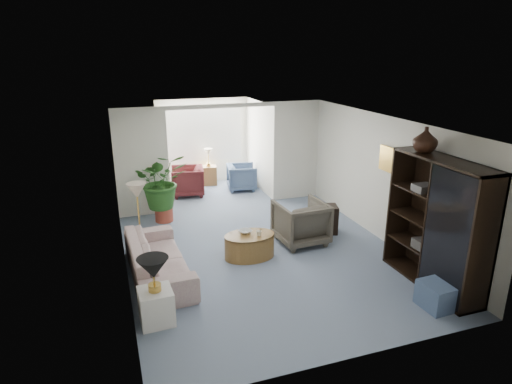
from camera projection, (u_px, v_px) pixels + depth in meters
name	position (u px, v px, depth m)	size (l,w,h in m)	color
floor	(266.00, 257.00, 8.25)	(6.00, 6.00, 0.00)	#8294AB
sunroom_floor	(214.00, 193.00, 11.94)	(2.60, 2.60, 0.00)	#8294AB
back_pier_left	(142.00, 163.00, 9.97)	(1.20, 0.12, 2.50)	white
back_pier_right	(296.00, 151.00, 11.15)	(1.20, 0.12, 2.50)	white
back_header	(222.00, 106.00, 10.19)	(2.60, 0.12, 0.10)	white
window_pane	(203.00, 134.00, 12.47)	(2.20, 0.02, 1.50)	white
window_blinds	(203.00, 135.00, 12.44)	(2.20, 0.02, 1.50)	white
framed_picture	(390.00, 160.00, 8.40)	(0.04, 0.50, 0.40)	#C0B59A
sofa	(158.00, 258.00, 7.48)	(2.27, 0.89, 0.66)	beige
end_table	(156.00, 306.00, 6.23)	(0.46, 0.46, 0.51)	white
table_lamp	(153.00, 268.00, 6.04)	(0.44, 0.44, 0.30)	black
floor_lamp	(137.00, 191.00, 8.05)	(0.36, 0.36, 0.28)	beige
coffee_table	(250.00, 246.00, 8.20)	(0.95, 0.95, 0.45)	olive
coffee_bowl	(245.00, 232.00, 8.20)	(0.24, 0.24, 0.06)	silver
coffee_cup	(259.00, 233.00, 8.08)	(0.10, 0.10, 0.09)	silver
wingback_chair	(301.00, 222.00, 8.76)	(0.92, 0.95, 0.87)	#5A5547
side_table_dark	(325.00, 219.00, 9.29)	(0.49, 0.39, 0.59)	black
entertainment_cabinet	(437.00, 224.00, 7.02)	(0.51, 1.91, 2.12)	black
cabinet_urn	(425.00, 140.00, 7.08)	(0.39, 0.39, 0.41)	#311A10
ottoman	(438.00, 295.00, 6.62)	(0.50, 0.50, 0.40)	slate
plant_pot	(164.00, 214.00, 9.95)	(0.40, 0.40, 0.32)	#A4402F
house_plant	(162.00, 181.00, 9.70)	(1.13, 0.98, 1.26)	#27591E
sunroom_chair_blue	(242.00, 177.00, 12.12)	(0.75, 0.77, 0.70)	slate
sunroom_chair_maroon	(187.00, 181.00, 11.64)	(0.82, 0.84, 0.77)	#521C1F
sunroom_table	(209.00, 175.00, 12.58)	(0.44, 0.34, 0.54)	olive
shelf_clutter	(439.00, 225.00, 6.91)	(0.30, 1.07, 1.06)	#4F4C4A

